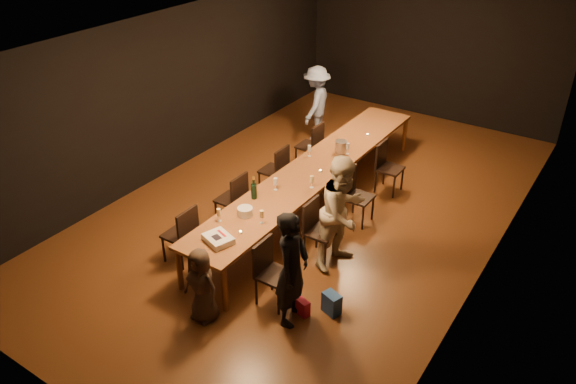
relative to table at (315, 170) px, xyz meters
The scene contains 30 objects.
ground 0.70m from the table, ahead, with size 10.00×10.00×0.00m, color #482A12.
room_shell 1.38m from the table, ahead, with size 6.04×10.04×3.02m.
table is the anchor object (origin of this frame).
chair_right_0 2.56m from the table, 70.50° to the right, with size 0.42×0.42×0.93m, color black, non-canonical shape.
chair_right_1 1.49m from the table, 54.69° to the right, with size 0.42×0.42×0.93m, color black, non-canonical shape.
chair_right_2 0.88m from the table, ahead, with size 0.42×0.42×0.93m, color black, non-canonical shape.
chair_right_3 1.49m from the table, 54.69° to the left, with size 0.42×0.42×0.93m, color black, non-canonical shape.
chair_left_0 2.56m from the table, 109.50° to the right, with size 0.42×0.42×0.93m, color black, non-canonical shape.
chair_left_1 1.49m from the table, 125.31° to the right, with size 0.42×0.42×0.93m, color black, non-canonical shape.
chair_left_2 0.88m from the table, behind, with size 0.42×0.42×0.93m, color black, non-canonical shape.
chair_left_3 1.49m from the table, 125.31° to the left, with size 0.42×0.42×0.93m, color black, non-canonical shape.
woman_birthday 2.82m from the table, 64.45° to the right, with size 0.59×0.39×1.61m, color black.
woman_tan 1.62m from the table, 44.49° to the right, with size 0.84×0.66×1.74m, color beige.
man_blue 2.85m from the table, 120.62° to the left, with size 1.02×0.59×1.58m, color #7C90BF.
child 3.18m from the table, 85.48° to the right, with size 0.52×0.34×1.07m, color #3D2D22.
gift_bag_red 2.79m from the table, 61.71° to the right, with size 0.19×0.11×0.23m, color #D21F45.
gift_bag_blue 2.74m from the table, 53.66° to the right, with size 0.24×0.16×0.30m, color #2652A6.
birthday_cake 2.54m from the table, 89.43° to the right, with size 0.46×0.42×0.09m.
plate_stack 1.82m from the table, 92.40° to the right, with size 0.22×0.22×0.13m, color silver.
champagne_bottle 1.40m from the table, 100.54° to the right, with size 0.09×0.09×0.37m, color black, non-canonical shape.
ice_bucket 0.76m from the table, 82.96° to the left, with size 0.21×0.21×0.23m, color #AAAAAF.
wineglass_0 2.17m from the table, 97.61° to the right, with size 0.06×0.06×0.21m, color beige, non-canonical shape.
wineglass_1 1.87m from the table, 82.44° to the right, with size 0.06×0.06×0.21m, color beige, non-canonical shape.
wineglass_2 0.99m from the table, 97.51° to the right, with size 0.06×0.06×0.21m, color silver, non-canonical shape.
wineglass_3 0.68m from the table, 62.97° to the right, with size 0.06×0.06×0.21m, color beige, non-canonical shape.
wineglass_4 0.47m from the table, 133.68° to the left, with size 0.06×0.06×0.21m, color silver, non-canonical shape.
wineglass_5 0.81m from the table, 75.08° to the left, with size 0.06×0.06×0.21m, color silver, non-canonical shape.
tealight_near 2.22m from the table, 86.12° to the right, with size 0.05×0.05×0.03m, color #B2B7B2.
tealight_mid 0.18m from the table, 24.53° to the right, with size 0.05×0.05×0.03m, color #B2B7B2.
tealight_far 1.67m from the table, 84.83° to the left, with size 0.05×0.05×0.03m, color #B2B7B2.
Camera 1 is at (4.23, -7.16, 5.13)m, focal length 35.00 mm.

